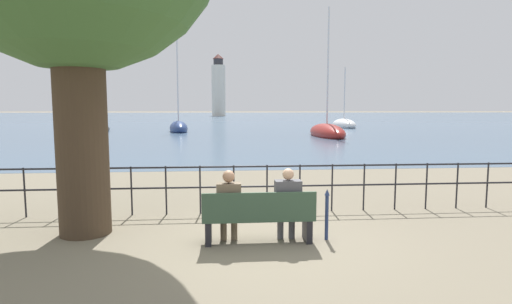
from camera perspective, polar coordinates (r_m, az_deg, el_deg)
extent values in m
plane|color=#7A705B|center=(6.97, 0.35, -12.72)|extent=(1000.00, 1000.00, 0.00)
cube|color=#47607A|center=(164.62, -4.53, 5.27)|extent=(600.00, 300.00, 0.01)
cylinder|color=#423323|center=(7.74, -23.64, 2.61)|extent=(0.89, 0.89, 3.70)
cube|color=#334C38|center=(6.85, 0.35, -9.36)|extent=(1.89, 0.45, 0.05)
cube|color=#334C38|center=(6.59, 0.51, -7.73)|extent=(1.89, 0.04, 0.45)
cube|color=black|center=(6.89, -6.79, -11.25)|extent=(0.10, 0.41, 0.40)
cube|color=black|center=(7.03, 7.33, -10.90)|extent=(0.10, 0.41, 0.40)
cylinder|color=brown|center=(7.03, -4.66, -10.67)|extent=(0.11, 0.11, 0.45)
cylinder|color=brown|center=(7.03, -3.14, -10.65)|extent=(0.11, 0.11, 0.45)
cube|color=brown|center=(6.87, -3.90, -8.67)|extent=(0.35, 0.26, 0.14)
cube|color=brown|center=(6.73, -3.91, -6.88)|extent=(0.41, 0.24, 0.58)
sphere|color=#A87A5B|center=(6.65, -3.93, -3.49)|extent=(0.20, 0.20, 0.20)
cylinder|color=#4C4C51|center=(7.10, 3.51, -10.49)|extent=(0.11, 0.11, 0.45)
cylinder|color=#4C4C51|center=(7.13, 5.12, -10.43)|extent=(0.11, 0.11, 0.45)
cube|color=#4C4C51|center=(6.96, 4.45, -8.50)|extent=(0.38, 0.26, 0.14)
cube|color=#4C4C51|center=(6.81, 4.58, -6.60)|extent=(0.44, 0.24, 0.61)
sphere|color=tan|center=(6.73, 4.61, -3.17)|extent=(0.19, 0.19, 0.19)
cylinder|color=black|center=(9.65, -30.14, -5.04)|extent=(0.04, 0.04, 1.05)
cylinder|color=black|center=(9.36, -26.11, -5.16)|extent=(0.04, 0.04, 1.05)
cylinder|color=black|center=(9.12, -21.84, -5.26)|extent=(0.04, 0.04, 1.05)
cylinder|color=black|center=(8.93, -17.36, -5.33)|extent=(0.04, 0.04, 1.05)
cylinder|color=black|center=(8.80, -12.72, -5.36)|extent=(0.04, 0.04, 1.05)
cylinder|color=black|center=(8.73, -7.98, -5.37)|extent=(0.04, 0.04, 1.05)
cylinder|color=black|center=(8.72, -3.19, -5.33)|extent=(0.04, 0.04, 1.05)
cylinder|color=black|center=(8.77, 1.58, -5.26)|extent=(0.04, 0.04, 1.05)
cylinder|color=black|center=(8.87, 6.27, -5.16)|extent=(0.04, 0.04, 1.05)
cylinder|color=black|center=(9.04, 10.81, -5.02)|extent=(0.04, 0.04, 1.05)
cylinder|color=black|center=(9.26, 15.16, -4.86)|extent=(0.04, 0.04, 1.05)
cylinder|color=black|center=(9.53, 19.29, -4.69)|extent=(0.04, 0.04, 1.05)
cylinder|color=black|center=(9.84, 23.17, -4.50)|extent=(0.04, 0.04, 1.05)
cylinder|color=black|center=(10.20, 26.78, -4.31)|extent=(0.04, 0.04, 1.05)
cylinder|color=black|center=(10.60, 30.14, -4.11)|extent=(0.04, 0.04, 1.05)
cylinder|color=black|center=(8.65, -0.80, -2.08)|extent=(15.25, 0.04, 0.04)
cylinder|color=black|center=(8.72, -0.79, -4.96)|extent=(15.25, 0.04, 0.04)
cylinder|color=navy|center=(7.09, 10.06, -9.20)|extent=(0.06, 0.06, 0.78)
cone|color=navy|center=(6.98, 10.13, -5.66)|extent=(0.09, 0.09, 0.11)
ellipsoid|color=white|center=(51.58, 12.44, 3.79)|extent=(2.37, 6.37, 1.60)
cylinder|color=silver|center=(51.58, 12.54, 8.05)|extent=(0.14, 0.14, 6.71)
ellipsoid|color=navy|center=(41.46, -11.00, 3.30)|extent=(2.74, 6.06, 1.60)
cylinder|color=silver|center=(41.57, -11.16, 10.84)|extent=(0.14, 0.14, 9.97)
ellipsoid|color=black|center=(44.95, -21.72, 3.04)|extent=(4.07, 8.32, 1.02)
cylinder|color=silver|center=(44.94, -21.91, 7.90)|extent=(0.14, 0.14, 7.03)
ellipsoid|color=maroon|center=(34.20, 10.07, 2.73)|extent=(2.26, 7.96, 1.55)
cylinder|color=silver|center=(34.32, 10.24, 11.74)|extent=(0.14, 0.14, 9.84)
cylinder|color=silver|center=(141.56, -5.37, 8.70)|extent=(4.74, 4.74, 17.60)
cylinder|color=#2D2D33|center=(142.35, -5.42, 12.67)|extent=(3.32, 3.32, 2.15)
cone|color=#4C1E19|center=(142.59, -5.42, 13.44)|extent=(3.79, 3.79, 1.72)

